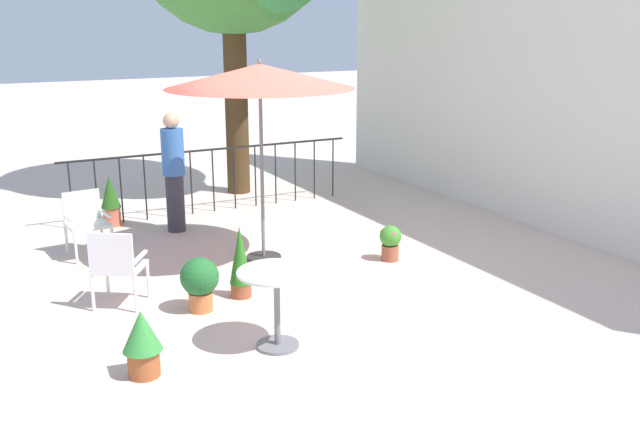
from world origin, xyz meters
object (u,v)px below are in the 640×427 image
object	(u,v)px
patio_chair_1	(116,263)
potted_plant_4	(111,200)
patio_chair_0	(86,219)
potted_plant_2	(240,261)
potted_plant_3	(142,340)
patio_umbrella_0	(260,78)
cafe_table_0	(277,294)
potted_plant_0	(390,241)
potted_plant_1	(200,281)
standing_person	(174,171)

from	to	relation	value
patio_chair_1	potted_plant_4	size ratio (longest dim) A/B	1.13
patio_chair_0	patio_chair_1	xyz separation A→B (m)	(1.97, -0.04, 0.01)
potted_plant_2	potted_plant_3	size ratio (longest dim) A/B	1.35
patio_umbrella_0	potted_plant_3	distance (m)	3.65
cafe_table_0	potted_plant_0	distance (m)	2.81
patio_chair_0	potted_plant_0	bearing A→B (deg)	58.83
patio_chair_0	potted_plant_3	bearing A→B (deg)	-3.02
patio_chair_1	potted_plant_3	xyz separation A→B (m)	(1.63, -0.15, -0.17)
potted_plant_0	potted_plant_1	bearing A→B (deg)	-80.77
patio_chair_1	potted_plant_0	world-z (taller)	patio_chair_1
patio_chair_0	potted_plant_1	xyz separation A→B (m)	(2.47, 0.70, -0.15)
patio_umbrella_0	cafe_table_0	world-z (taller)	patio_umbrella_0
patio_chair_0	potted_plant_4	distance (m)	1.35
potted_plant_1	potted_plant_4	size ratio (longest dim) A/B	0.77
potted_plant_1	potted_plant_3	xyz separation A→B (m)	(1.13, -0.89, -0.01)
patio_chair_0	cafe_table_0	bearing A→B (deg)	16.33
potted_plant_3	potted_plant_0	bearing A→B (deg)	113.73
potted_plant_0	standing_person	size ratio (longest dim) A/B	0.27
patio_umbrella_0	potted_plant_4	distance (m)	3.46
patio_chair_1	potted_plant_2	distance (m)	1.31
potted_plant_0	potted_plant_4	xyz separation A→B (m)	(-3.26, -2.79, 0.14)
potted_plant_2	standing_person	world-z (taller)	standing_person
patio_chair_0	potted_plant_4	size ratio (longest dim) A/B	1.09
patio_umbrella_0	potted_plant_4	world-z (taller)	patio_umbrella_0
potted_plant_1	potted_plant_2	world-z (taller)	potted_plant_2
potted_plant_4	patio_umbrella_0	bearing A→B (deg)	27.57
potted_plant_0	potted_plant_2	world-z (taller)	potted_plant_2
patio_chair_0	potted_plant_2	xyz separation A→B (m)	(2.30, 1.22, -0.07)
potted_plant_4	cafe_table_0	bearing A→B (deg)	5.79
potted_plant_1	standing_person	world-z (taller)	standing_person
patio_umbrella_0	potted_plant_2	xyz separation A→B (m)	(0.96, -0.69, -1.88)
potted_plant_2	potted_plant_3	xyz separation A→B (m)	(1.29, -1.41, -0.08)
patio_chair_1	potted_plant_1	size ratio (longest dim) A/B	1.47
patio_chair_0	standing_person	world-z (taller)	standing_person
potted_plant_1	potted_plant_3	distance (m)	1.44
potted_plant_2	patio_chair_1	bearing A→B (deg)	-104.73
patio_chair_1	potted_plant_1	distance (m)	0.91
cafe_table_0	patio_chair_1	world-z (taller)	patio_chair_1
patio_umbrella_0	cafe_table_0	xyz separation A→B (m)	(2.28, -0.85, -1.77)
potted_plant_1	potted_plant_4	world-z (taller)	potted_plant_4
potted_plant_0	potted_plant_4	distance (m)	4.29
potted_plant_3	patio_chair_1	bearing A→B (deg)	174.76
patio_chair_0	potted_plant_2	distance (m)	2.60
cafe_table_0	potted_plant_2	distance (m)	1.34
cafe_table_0	patio_chair_0	bearing A→B (deg)	-163.67
patio_chair_0	potted_plant_2	bearing A→B (deg)	27.98
potted_plant_4	standing_person	size ratio (longest dim) A/B	0.44
potted_plant_3	standing_person	distance (m)	4.42
potted_plant_3	potted_plant_4	xyz separation A→B (m)	(-4.82, 0.76, 0.07)
patio_chair_0	patio_chair_1	world-z (taller)	patio_chair_1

